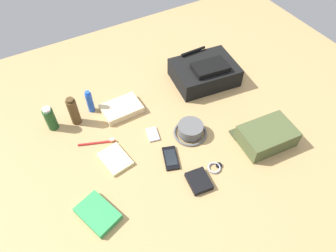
% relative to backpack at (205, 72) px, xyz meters
% --- Properties ---
extents(ground_plane, '(2.64, 2.02, 0.02)m').
position_rel_backpack_xyz_m(ground_plane, '(-0.37, -0.23, -0.07)').
color(ground_plane, tan).
rests_on(ground_plane, ground).
extents(backpack, '(0.37, 0.30, 0.14)m').
position_rel_backpack_xyz_m(backpack, '(0.00, 0.00, 0.00)').
color(backpack, black).
rests_on(backpack, ground_plane).
extents(toiletry_pouch, '(0.27, 0.23, 0.09)m').
position_rel_backpack_xyz_m(toiletry_pouch, '(0.01, -0.52, -0.02)').
color(toiletry_pouch, '#47512D').
rests_on(toiletry_pouch, ground_plane).
extents(bucket_hat, '(0.17, 0.17, 0.06)m').
position_rel_backpack_xyz_m(bucket_hat, '(-0.28, -0.30, -0.03)').
color(bucket_hat, '#565656').
rests_on(bucket_hat, ground_plane).
extents(shampoo_bottle, '(0.05, 0.05, 0.14)m').
position_rel_backpack_xyz_m(shampoo_bottle, '(-0.86, 0.07, 0.01)').
color(shampoo_bottle, '#19471E').
rests_on(shampoo_bottle, ground_plane).
extents(cologne_bottle, '(0.05, 0.05, 0.16)m').
position_rel_backpack_xyz_m(cologne_bottle, '(-0.74, 0.05, 0.02)').
color(cologne_bottle, '#473319').
rests_on(cologne_bottle, ground_plane).
extents(deodorant_spray, '(0.03, 0.03, 0.13)m').
position_rel_backpack_xyz_m(deodorant_spray, '(-0.65, 0.09, 0.01)').
color(deodorant_spray, blue).
rests_on(deodorant_spray, ground_plane).
extents(paperback_novel, '(0.17, 0.20, 0.03)m').
position_rel_backpack_xyz_m(paperback_novel, '(-0.83, -0.48, -0.05)').
color(paperback_novel, '#2D934C').
rests_on(paperback_novel, ground_plane).
extents(cell_phone, '(0.10, 0.14, 0.01)m').
position_rel_backpack_xyz_m(cell_phone, '(-0.44, -0.38, -0.05)').
color(cell_phone, black).
rests_on(cell_phone, ground_plane).
extents(media_player, '(0.07, 0.09, 0.01)m').
position_rel_backpack_xyz_m(media_player, '(-0.45, -0.22, -0.05)').
color(media_player, '#B7B7BC').
rests_on(media_player, ground_plane).
extents(wristwatch, '(0.07, 0.06, 0.01)m').
position_rel_backpack_xyz_m(wristwatch, '(-0.29, -0.53, -0.05)').
color(wristwatch, '#99999E').
rests_on(wristwatch, ground_plane).
extents(toothbrush, '(0.17, 0.07, 0.02)m').
position_rel_backpack_xyz_m(toothbrush, '(-0.70, -0.13, -0.05)').
color(toothbrush, red).
rests_on(toothbrush, ground_plane).
extents(wallet, '(0.10, 0.12, 0.02)m').
position_rel_backpack_xyz_m(wallet, '(-0.39, -0.55, -0.05)').
color(wallet, black).
rests_on(wallet, ground_plane).
extents(notepad, '(0.13, 0.17, 0.02)m').
position_rel_backpack_xyz_m(notepad, '(-0.67, -0.26, -0.05)').
color(notepad, beige).
rests_on(notepad, ground_plane).
extents(folded_towel, '(0.20, 0.14, 0.04)m').
position_rel_backpack_xyz_m(folded_towel, '(-0.51, 0.01, -0.04)').
color(folded_towel, beige).
rests_on(folded_towel, ground_plane).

